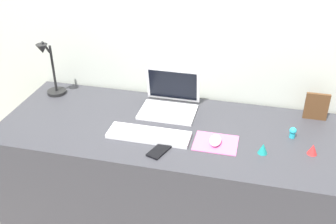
% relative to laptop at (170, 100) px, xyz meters
% --- Properties ---
extents(back_wall, '(2.99, 0.05, 1.49)m').
position_rel_laptop_xyz_m(back_wall, '(0.06, 0.20, -0.05)').
color(back_wall, beige).
rests_on(back_wall, ground_plane).
extents(desk, '(1.79, 0.70, 0.74)m').
position_rel_laptop_xyz_m(desk, '(0.06, -0.19, -0.42)').
color(desk, '#38383D').
rests_on(desk, ground_plane).
extents(laptop, '(0.30, 0.25, 0.21)m').
position_rel_laptop_xyz_m(laptop, '(0.00, 0.00, 0.00)').
color(laptop, white).
rests_on(laptop, desk).
extents(keyboard, '(0.41, 0.13, 0.02)m').
position_rel_laptop_xyz_m(keyboard, '(-0.04, -0.30, -0.04)').
color(keyboard, white).
rests_on(keyboard, desk).
extents(mousepad, '(0.21, 0.17, 0.00)m').
position_rel_laptop_xyz_m(mousepad, '(0.29, -0.28, -0.05)').
color(mousepad, pink).
rests_on(mousepad, desk).
extents(mouse, '(0.06, 0.10, 0.03)m').
position_rel_laptop_xyz_m(mouse, '(0.29, -0.29, -0.03)').
color(mouse, white).
rests_on(mouse, mousepad).
extents(cell_phone, '(0.10, 0.14, 0.01)m').
position_rel_laptop_xyz_m(cell_phone, '(0.05, -0.41, -0.05)').
color(cell_phone, black).
rests_on(cell_phone, desk).
extents(desk_lamp, '(0.11, 0.17, 0.35)m').
position_rel_laptop_xyz_m(desk_lamp, '(-0.70, -0.02, 0.11)').
color(desk_lamp, black).
rests_on(desk_lamp, desk).
extents(picture_frame, '(0.12, 0.02, 0.15)m').
position_rel_laptop_xyz_m(picture_frame, '(0.77, 0.07, 0.02)').
color(picture_frame, brown).
rests_on(picture_frame, desk).
extents(toy_figurine_cyan, '(0.03, 0.03, 0.06)m').
position_rel_laptop_xyz_m(toy_figurine_cyan, '(0.65, -0.14, -0.02)').
color(toy_figurine_cyan, '#28B7CC').
rests_on(toy_figurine_cyan, desk).
extents(toy_figurine_red, '(0.05, 0.05, 0.05)m').
position_rel_laptop_xyz_m(toy_figurine_red, '(0.74, -0.26, -0.03)').
color(toy_figurine_red, red).
rests_on(toy_figurine_red, desk).
extents(toy_figurine_teal, '(0.05, 0.05, 0.05)m').
position_rel_laptop_xyz_m(toy_figurine_teal, '(0.52, -0.31, -0.03)').
color(toy_figurine_teal, teal).
rests_on(toy_figurine_teal, desk).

